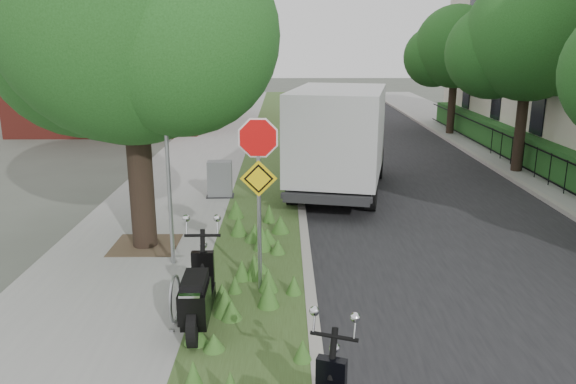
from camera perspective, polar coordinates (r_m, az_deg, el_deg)
name	(u,v)px	position (r m, az deg, el deg)	size (l,w,h in m)	color
ground	(340,309)	(9.86, 5.35, -11.75)	(120.00, 120.00, 0.00)	#4C5147
sidewalk_near	(189,173)	(19.53, -10.07, 1.96)	(3.50, 60.00, 0.12)	gray
verge	(269,172)	(19.26, -1.97, 2.00)	(2.00, 60.00, 0.12)	#374A1F
kerb_near	(298,172)	(19.26, 1.01, 2.02)	(0.20, 60.00, 0.13)	#9E9991
road	(399,174)	(19.67, 11.26, 1.82)	(7.00, 60.00, 0.01)	black
kerb_far	(501,172)	(20.64, 20.83, 1.91)	(0.20, 60.00, 0.13)	#9E9991
footpath_far	(550,172)	(21.32, 25.10, 1.85)	(3.20, 60.00, 0.12)	gray
street_tree_main	(127,22)	(12.02, -16.08, 16.28)	(6.21, 5.54, 7.66)	black
bare_post	(168,166)	(11.03, -12.10, 2.62)	(0.08, 0.08, 4.00)	#A5A8AD
bike_hoop	(175,299)	(9.22, -11.42, -10.57)	(0.06, 0.78, 0.77)	#A5A8AD
sign_assembly	(259,169)	(9.58, -3.01, 2.31)	(0.94, 0.08, 3.22)	#A5A8AD
fence_far	(523,155)	(20.79, 22.79, 3.51)	(0.04, 24.00, 1.00)	black
hedge_far	(544,155)	(21.07, 24.54, 3.47)	(1.00, 24.00, 1.10)	#1D4A1A
brick_building	(123,45)	(31.91, -16.40, 14.18)	(9.40, 10.40, 8.30)	maroon
far_tree_b	(527,43)	(20.38, 23.13, 13.78)	(4.83, 4.31, 6.56)	black
far_tree_c	(454,51)	(27.93, 16.54, 13.57)	(4.37, 3.89, 5.93)	black
scooter_near	(197,302)	(8.86, -9.20, -10.95)	(0.42, 2.01, 0.96)	black
box_truck	(340,135)	(16.60, 5.30, 5.76)	(3.49, 6.29, 2.69)	#262628
utility_cabinet	(220,180)	(16.08, -6.94, 1.25)	(0.79, 0.54, 1.03)	#262628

